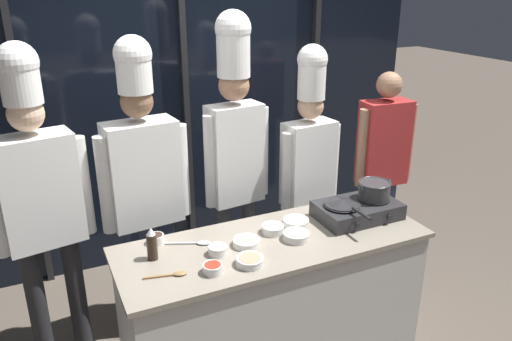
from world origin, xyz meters
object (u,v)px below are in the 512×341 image
serving_spoon_solid (174,274)px  chef_line (235,139)px  frying_pan (343,203)px  prep_bowl_onion (273,228)px  stock_pot (374,190)px  prep_bowl_soy_glaze (156,238)px  chef_pastry (309,156)px  chef_sous (143,172)px  person_guest (383,156)px  prep_bowl_mushrooms (250,260)px  portable_stove (357,210)px  prep_bowl_rice (296,222)px  prep_bowl_chili_flakes (213,268)px  squeeze_bottle_soy (152,244)px  prep_bowl_shrimp (218,250)px  prep_bowl_ginger (246,242)px  prep_bowl_chicken (296,235)px  serving_spoon_slotted (198,243)px  chef_head (39,189)px

serving_spoon_solid → chef_line: 1.12m
frying_pan → prep_bowl_onion: bearing=173.8°
stock_pot → prep_bowl_soy_glaze: bearing=171.1°
chef_pastry → chef_sous: bearing=-9.4°
serving_spoon_solid → person_guest: size_ratio=0.13×
prep_bowl_soy_glaze → prep_bowl_mushrooms: 0.59m
stock_pot → portable_stove: bearing=-179.9°
prep_bowl_rice → prep_bowl_chili_flakes: bearing=-156.3°
prep_bowl_rice → chef_pastry: chef_pastry is taller
prep_bowl_onion → chef_line: (0.01, 0.59, 0.39)m
squeeze_bottle_soy → prep_bowl_rice: 0.91m
person_guest → prep_bowl_shrimp: bearing=25.2°
portable_stove → prep_bowl_rice: size_ratio=3.18×
chef_line → person_guest: chef_line is taller
prep_bowl_chili_flakes → serving_spoon_solid: bearing=162.4°
portable_stove → serving_spoon_solid: (-1.26, -0.15, -0.05)m
portable_stove → prep_bowl_onion: bearing=175.6°
prep_bowl_ginger → chef_pastry: 0.98m
stock_pot → prep_bowl_mushrooms: size_ratio=1.52×
prep_bowl_chicken → serving_spoon_slotted: bearing=160.3°
prep_bowl_mushrooms → chef_line: (0.28, 0.86, 0.39)m
portable_stove → frying_pan: 0.14m
frying_pan → prep_bowl_ginger: frying_pan is taller
frying_pan → squeeze_bottle_soy: 1.19m
prep_bowl_chicken → stock_pot: bearing=8.1°
serving_spoon_slotted → prep_bowl_shrimp: bearing=-67.5°
prep_bowl_rice → prep_bowl_onion: bearing=-170.5°
prep_bowl_shrimp → serving_spoon_slotted: bearing=112.5°
prep_bowl_soy_glaze → chef_pastry: 1.28m
portable_stove → frying_pan: frying_pan is taller
squeeze_bottle_soy → prep_bowl_chicken: bearing=-9.9°
prep_bowl_rice → chef_head: size_ratio=0.08×
prep_bowl_mushrooms → chef_line: 0.99m
chef_head → prep_bowl_chili_flakes: bearing=122.6°
prep_bowl_rice → serving_spoon_solid: bearing=-165.0°
prep_bowl_chicken → chef_pastry: bearing=54.6°
squeeze_bottle_soy → frying_pan: bearing=-2.9°
prep_bowl_shrimp → serving_spoon_solid: prep_bowl_shrimp is taller
prep_bowl_shrimp → chef_line: 0.89m
prep_bowl_chili_flakes → serving_spoon_slotted: 0.32m
prep_bowl_rice → chef_sous: size_ratio=0.08×
prep_bowl_rice → chef_line: bearing=106.5°
prep_bowl_mushrooms → serving_spoon_slotted: 0.38m
squeeze_bottle_soy → serving_spoon_slotted: (0.27, 0.05, -0.08)m
prep_bowl_shrimp → serving_spoon_solid: (-0.28, -0.10, -0.02)m
portable_stove → prep_bowl_ginger: (-0.79, -0.03, -0.03)m
frying_pan → prep_bowl_onion: 0.48m
chef_sous → prep_bowl_ginger: bearing=116.9°
prep_bowl_chicken → prep_bowl_rice: prep_bowl_chicken is taller
prep_bowl_rice → prep_bowl_chili_flakes: (-0.66, -0.29, 0.01)m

